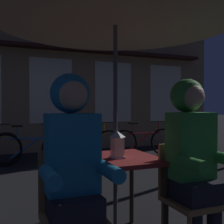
# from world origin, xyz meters

# --- Properties ---
(cafe_table) EXTENTS (0.72, 0.72, 0.74)m
(cafe_table) POSITION_xyz_m (0.00, 0.00, 0.64)
(cafe_table) COLOR maroon
(cafe_table) RESTS_ON ground_plane
(patio_umbrella) EXTENTS (2.10, 2.10, 2.31)m
(patio_umbrella) POSITION_xyz_m (0.00, 0.00, 2.06)
(patio_umbrella) COLOR #4C4C51
(patio_umbrella) RESTS_ON ground_plane
(lantern) EXTENTS (0.11, 0.11, 0.23)m
(lantern) POSITION_xyz_m (-0.00, -0.04, 0.86)
(lantern) COLOR white
(lantern) RESTS_ON cafe_table
(chair_left) EXTENTS (0.40, 0.40, 0.87)m
(chair_left) POSITION_xyz_m (-0.48, -0.37, 0.49)
(chair_left) COLOR olive
(chair_left) RESTS_ON ground_plane
(chair_right) EXTENTS (0.40, 0.40, 0.87)m
(chair_right) POSITION_xyz_m (0.48, -0.37, 0.49)
(chair_right) COLOR olive
(chair_right) RESTS_ON ground_plane
(person_left_hooded) EXTENTS (0.45, 0.56, 1.40)m
(person_left_hooded) POSITION_xyz_m (-0.48, -0.43, 0.85)
(person_left_hooded) COLOR black
(person_left_hooded) RESTS_ON ground_plane
(person_right_hooded) EXTENTS (0.45, 0.56, 1.40)m
(person_right_hooded) POSITION_xyz_m (0.48, -0.43, 0.85)
(person_right_hooded) COLOR black
(person_right_hooded) RESTS_ON ground_plane
(shopfront_building) EXTENTS (10.00, 0.93, 6.20)m
(shopfront_building) POSITION_xyz_m (0.32, 5.40, 3.09)
(shopfront_building) COLOR #937A56
(shopfront_building) RESTS_ON ground_plane
(bicycle_third) EXTENTS (1.64, 0.45, 0.84)m
(bicycle_third) POSITION_xyz_m (-0.33, 3.51, 0.35)
(bicycle_third) COLOR black
(bicycle_third) RESTS_ON ground_plane
(bicycle_fourth) EXTENTS (1.68, 0.08, 0.84)m
(bicycle_fourth) POSITION_xyz_m (0.88, 3.68, 0.35)
(bicycle_fourth) COLOR black
(bicycle_fourth) RESTS_ON ground_plane
(bicycle_fifth) EXTENTS (1.68, 0.11, 0.84)m
(bicycle_fifth) POSITION_xyz_m (2.25, 3.59, 0.35)
(bicycle_fifth) COLOR black
(bicycle_fifth) RESTS_ON ground_plane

